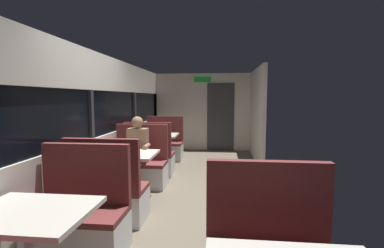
# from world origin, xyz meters

# --- Properties ---
(ground_plane) EXTENTS (3.30, 9.20, 0.02)m
(ground_plane) POSITION_xyz_m (0.00, 0.00, -0.01)
(ground_plane) COLOR #665B4C
(carriage_window_panel_left) EXTENTS (0.09, 8.48, 2.30)m
(carriage_window_panel_left) POSITION_xyz_m (-1.45, 0.00, 1.11)
(carriage_window_panel_left) COLOR beige
(carriage_window_panel_left) RESTS_ON ground_plane
(carriage_end_bulkhead) EXTENTS (2.90, 0.11, 2.30)m
(carriage_end_bulkhead) POSITION_xyz_m (0.06, 4.19, 1.14)
(carriage_end_bulkhead) COLOR beige
(carriage_end_bulkhead) RESTS_ON ground_plane
(carriage_aisle_panel_right) EXTENTS (0.08, 2.40, 2.30)m
(carriage_aisle_panel_right) POSITION_xyz_m (1.45, 3.00, 1.15)
(carriage_aisle_panel_right) COLOR beige
(carriage_aisle_panel_right) RESTS_ON ground_plane
(dining_table_near_window) EXTENTS (0.90, 0.70, 0.74)m
(dining_table_near_window) POSITION_xyz_m (-0.89, -2.09, 0.64)
(dining_table_near_window) COLOR #9E9EA3
(dining_table_near_window) RESTS_ON ground_plane
(bench_near_window_facing_entry) EXTENTS (0.95, 0.50, 1.10)m
(bench_near_window_facing_entry) POSITION_xyz_m (-0.89, -1.39, 0.33)
(bench_near_window_facing_entry) COLOR silver
(bench_near_window_facing_entry) RESTS_ON ground_plane
(dining_table_mid_window) EXTENTS (0.90, 0.70, 0.74)m
(dining_table_mid_window) POSITION_xyz_m (-0.89, -0.00, 0.64)
(dining_table_mid_window) COLOR #9E9EA3
(dining_table_mid_window) RESTS_ON ground_plane
(bench_mid_window_facing_end) EXTENTS (0.95, 0.50, 1.10)m
(bench_mid_window_facing_end) POSITION_xyz_m (-0.89, -0.70, 0.33)
(bench_mid_window_facing_end) COLOR silver
(bench_mid_window_facing_end) RESTS_ON ground_plane
(bench_mid_window_facing_entry) EXTENTS (0.95, 0.50, 1.10)m
(bench_mid_window_facing_entry) POSITION_xyz_m (-0.89, 0.70, 0.33)
(bench_mid_window_facing_entry) COLOR silver
(bench_mid_window_facing_entry) RESTS_ON ground_plane
(dining_table_far_window) EXTENTS (0.90, 0.70, 0.74)m
(dining_table_far_window) POSITION_xyz_m (-0.89, 2.09, 0.64)
(dining_table_far_window) COLOR #9E9EA3
(dining_table_far_window) RESTS_ON ground_plane
(bench_far_window_facing_end) EXTENTS (0.95, 0.50, 1.10)m
(bench_far_window_facing_end) POSITION_xyz_m (-0.89, 1.39, 0.33)
(bench_far_window_facing_end) COLOR silver
(bench_far_window_facing_end) RESTS_ON ground_plane
(bench_far_window_facing_entry) EXTENTS (0.95, 0.50, 1.10)m
(bench_far_window_facing_entry) POSITION_xyz_m (-0.89, 2.79, 0.33)
(bench_far_window_facing_entry) COLOR silver
(bench_far_window_facing_entry) RESTS_ON ground_plane
(seated_passenger) EXTENTS (0.47, 0.55, 1.26)m
(seated_passenger) POSITION_xyz_m (-0.89, 0.63, 0.54)
(seated_passenger) COLOR #26262D
(seated_passenger) RESTS_ON ground_plane
(coffee_cup_primary) EXTENTS (0.07, 0.07, 0.09)m
(coffee_cup_primary) POSITION_xyz_m (-1.01, -0.06, 0.79)
(coffee_cup_primary) COLOR #26598C
(coffee_cup_primary) RESTS_ON dining_table_mid_window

